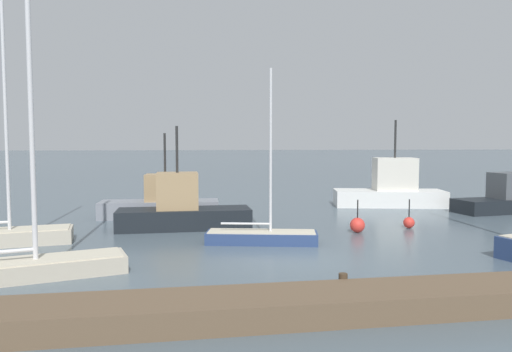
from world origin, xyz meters
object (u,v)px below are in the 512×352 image
object	(u,v)px
channel_buoy_0	(409,222)
sailboat_2	(262,235)
sailboat_0	(18,260)
fishing_boat_0	(510,198)
fishing_boat_3	(182,210)
fishing_boat_1	(161,203)
fishing_boat_2	(391,189)
channel_buoy_1	(357,225)

from	to	relation	value
channel_buoy_0	sailboat_2	bearing A→B (deg)	-163.16
sailboat_0	fishing_boat_0	distance (m)	27.43
sailboat_2	fishing_boat_0	size ratio (longest dim) A/B	1.03
fishing_boat_3	channel_buoy_0	size ratio (longest dim) A/B	4.51
sailboat_2	fishing_boat_1	bearing A→B (deg)	132.05
fishing_boat_2	sailboat_0	bearing A→B (deg)	-130.81
fishing_boat_0	channel_buoy_0	distance (m)	9.92
sailboat_0	fishing_boat_0	world-z (taller)	sailboat_0
sailboat_0	fishing_boat_3	bearing A→B (deg)	42.63
fishing_boat_3	channel_buoy_0	xyz separation A→B (m)	(11.23, -1.72, -0.63)
channel_buoy_1	fishing_boat_1	bearing A→B (deg)	146.47
fishing_boat_1	channel_buoy_1	size ratio (longest dim) A/B	4.34
fishing_boat_2	fishing_boat_3	bearing A→B (deg)	-143.68
sailboat_2	fishing_boat_2	bearing A→B (deg)	56.78
sailboat_2	channel_buoy_1	bearing A→B (deg)	31.62
channel_buoy_0	channel_buoy_1	size ratio (longest dim) A/B	0.93
sailboat_2	fishing_boat_0	xyz separation A→B (m)	(16.83, 6.70, 0.50)
channel_buoy_1	fishing_boat_0	bearing A→B (deg)	22.77
sailboat_2	fishing_boat_3	distance (m)	5.32
sailboat_2	channel_buoy_0	size ratio (longest dim) A/B	5.04
fishing_boat_2	fishing_boat_3	xyz separation A→B (m)	(-14.01, -6.29, -0.22)
fishing_boat_0	sailboat_0	bearing A→B (deg)	-164.19
sailboat_0	fishing_boat_0	bearing A→B (deg)	7.73
fishing_boat_3	sailboat_0	bearing A→B (deg)	57.70
fishing_boat_0	fishing_boat_1	distance (m)	21.36
sailboat_2	fishing_boat_1	size ratio (longest dim) A/B	1.08
fishing_boat_0	fishing_boat_3	bearing A→B (deg)	-179.89
fishing_boat_0	channel_buoy_1	size ratio (longest dim) A/B	4.58
sailboat_0	sailboat_2	distance (m)	9.33
fishing_boat_0	fishing_boat_1	bearing A→B (deg)	169.48
sailboat_0	fishing_boat_2	size ratio (longest dim) A/B	1.69
sailboat_0	fishing_boat_0	size ratio (longest dim) A/B	1.79
sailboat_0	fishing_boat_2	world-z (taller)	sailboat_0
fishing_boat_1	channel_buoy_1	world-z (taller)	fishing_boat_1
fishing_boat_0	fishing_boat_2	world-z (taller)	fishing_boat_2
fishing_boat_2	channel_buoy_0	size ratio (longest dim) A/B	5.23
channel_buoy_0	fishing_boat_1	bearing A→B (deg)	155.90
channel_buoy_1	sailboat_0	bearing A→B (deg)	-156.81
fishing_boat_3	channel_buoy_1	distance (m)	8.61
fishing_boat_1	fishing_boat_3	bearing A→B (deg)	-69.75
sailboat_2	channel_buoy_0	distance (m)	8.27
fishing_boat_0	sailboat_2	bearing A→B (deg)	-165.48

